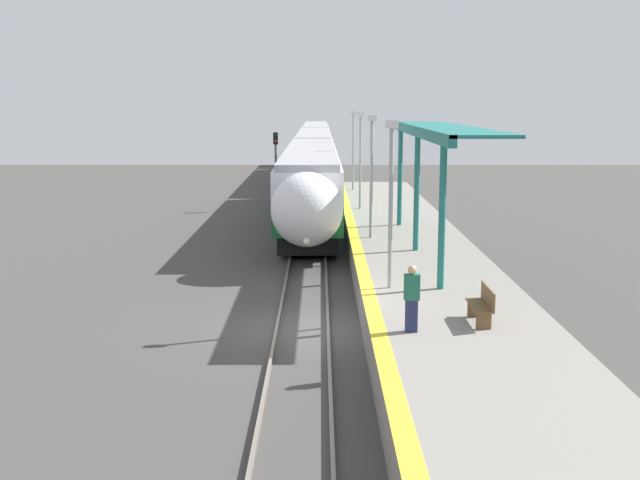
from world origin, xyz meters
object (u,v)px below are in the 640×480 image
at_px(lamppost_near, 388,192).
at_px(lamppost_farthest, 350,144).
at_px(train, 311,153).
at_px(lamppost_mid, 368,167).
at_px(person_waiting, 409,298).
at_px(railway_signal, 273,163).
at_px(platform_bench, 480,304).
at_px(lamppost_far, 357,153).

height_order(lamppost_near, lamppost_farthest, same).
height_order(train, lamppost_near, lamppost_near).
bearing_deg(lamppost_mid, person_waiting, -89.48).
relative_size(railway_signal, lamppost_farthest, 0.95).
relative_size(lamppost_mid, lamppost_farthest, 1.00).
height_order(lamppost_mid, lamppost_farthest, same).
relative_size(platform_bench, lamppost_farthest, 0.31).
bearing_deg(lamppost_near, train, 93.42).
distance_m(train, lamppost_farthest, 15.98).
bearing_deg(lamppost_far, platform_bench, -84.78).
relative_size(person_waiting, lamppost_farthest, 0.33).
relative_size(platform_bench, lamppost_near, 0.31).
bearing_deg(lamppost_farthest, lamppost_mid, -90.00).
distance_m(railway_signal, lamppost_near, 25.48).
bearing_deg(lamppost_near, lamppost_far, 90.00).
bearing_deg(lamppost_farthest, person_waiting, -89.78).
distance_m(railway_signal, lamppost_mid, 16.96).
bearing_deg(lamppost_mid, lamppost_farthest, 90.00).
relative_size(railway_signal, lamppost_near, 0.95).
xyz_separation_m(lamppost_near, lamppost_mid, (0.00, 8.75, 0.00)).
bearing_deg(lamppost_near, lamppost_farthest, 90.00).
distance_m(lamppost_mid, lamppost_far, 8.75).
bearing_deg(railway_signal, train, 82.80).
bearing_deg(lamppost_farthest, railway_signal, -165.17).
height_order(train, lamppost_mid, lamppost_mid).
distance_m(lamppost_near, lamppost_farthest, 26.26).
distance_m(person_waiting, railway_signal, 29.94).
relative_size(train, lamppost_far, 15.07).
bearing_deg(lamppost_farthest, train, 99.08).
xyz_separation_m(person_waiting, lamppost_mid, (-0.12, 13.27, 1.98)).
distance_m(railway_signal, lamppost_farthest, 4.92).
xyz_separation_m(lamppost_mid, lamppost_farthest, (0.00, 17.51, 0.00)).
bearing_deg(person_waiting, train, 93.24).
height_order(train, platform_bench, train).
bearing_deg(lamppost_near, platform_bench, -62.69).
xyz_separation_m(train, lamppost_far, (2.51, -24.46, 1.55)).
bearing_deg(lamppost_mid, railway_signal, 105.94).
bearing_deg(lamppost_near, person_waiting, -88.47).
height_order(lamppost_mid, lamppost_far, same).
bearing_deg(platform_bench, lamppost_near, 117.31).
xyz_separation_m(platform_bench, person_waiting, (-1.82, -0.76, 0.35)).
bearing_deg(person_waiting, lamppost_far, 90.31).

